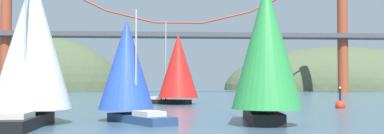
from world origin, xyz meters
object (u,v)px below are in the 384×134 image
(channel_buoy, at_px, (340,105))
(sailboat_red_spinnaker, at_px, (177,67))
(sailboat_white_mainsail, at_px, (32,44))
(sailboat_crimson_sail, at_px, (274,75))
(sailboat_navy_sail, at_px, (26,68))
(sailboat_blue_spinnaker, at_px, (127,67))
(sailboat_green_sail, at_px, (266,50))

(channel_buoy, bearing_deg, sailboat_red_spinnaker, 150.97)
(sailboat_red_spinnaker, height_order, channel_buoy, sailboat_red_spinnaker)
(sailboat_white_mainsail, height_order, sailboat_crimson_sail, sailboat_white_mainsail)
(sailboat_white_mainsail, distance_m, sailboat_navy_sail, 10.76)
(sailboat_red_spinnaker, distance_m, channel_buoy, 21.02)
(sailboat_red_spinnaker, bearing_deg, sailboat_blue_spinnaker, -100.72)
(sailboat_blue_spinnaker, distance_m, sailboat_green_sail, 10.63)
(sailboat_blue_spinnaker, xyz_separation_m, sailboat_white_mainsail, (-6.49, -2.25, 1.54))
(sailboat_white_mainsail, height_order, channel_buoy, sailboat_white_mainsail)
(sailboat_red_spinnaker, bearing_deg, sailboat_white_mainsail, -112.73)
(sailboat_white_mainsail, relative_size, sailboat_red_spinnaker, 1.06)
(sailboat_navy_sail, bearing_deg, sailboat_green_sail, -30.97)
(sailboat_green_sail, relative_size, sailboat_red_spinnaker, 1.05)
(sailboat_blue_spinnaker, xyz_separation_m, sailboat_red_spinnaker, (4.57, 24.17, 0.81))
(sailboat_crimson_sail, bearing_deg, sailboat_blue_spinnaker, -121.16)
(sailboat_blue_spinnaker, xyz_separation_m, sailboat_crimson_sail, (19.87, 32.86, -0.06))
(sailboat_white_mainsail, distance_m, sailboat_green_sail, 16.38)
(sailboat_crimson_sail, bearing_deg, sailboat_red_spinnaker, -150.40)
(sailboat_crimson_sail, bearing_deg, sailboat_green_sail, -105.29)
(sailboat_white_mainsail, relative_size, channel_buoy, 4.46)
(sailboat_green_sail, bearing_deg, sailboat_crimson_sail, 74.71)
(sailboat_white_mainsail, relative_size, sailboat_navy_sail, 1.38)
(sailboat_navy_sail, distance_m, sailboat_red_spinnaker, 21.87)
(sailboat_red_spinnaker, bearing_deg, sailboat_green_sail, -79.52)
(sailboat_blue_spinnaker, relative_size, sailboat_navy_sail, 0.98)
(sailboat_blue_spinnaker, height_order, sailboat_green_sail, sailboat_green_sail)
(sailboat_white_mainsail, bearing_deg, sailboat_blue_spinnaker, 19.14)
(sailboat_blue_spinnaker, distance_m, sailboat_navy_sail, 12.68)
(sailboat_navy_sail, bearing_deg, sailboat_red_spinnaker, 48.32)
(sailboat_white_mainsail, xyz_separation_m, channel_buoy, (29.02, 16.46, -5.23))
(sailboat_crimson_sail, bearing_deg, sailboat_navy_sail, -140.02)
(sailboat_white_mainsail, distance_m, sailboat_red_spinnaker, 28.66)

